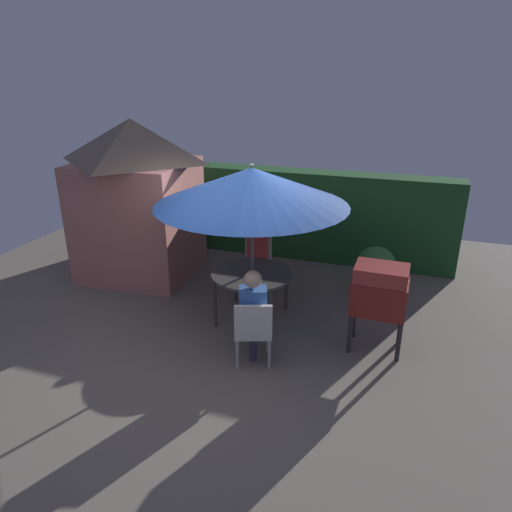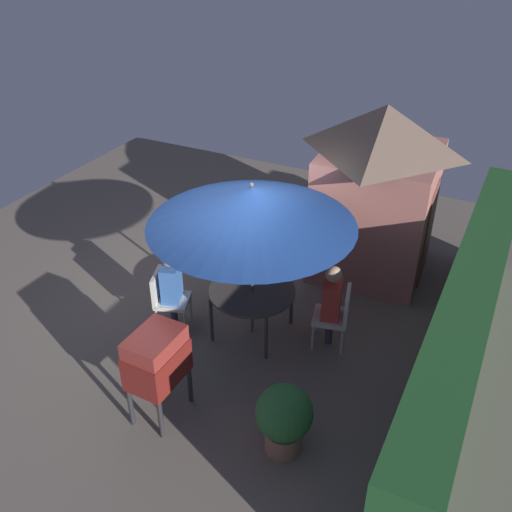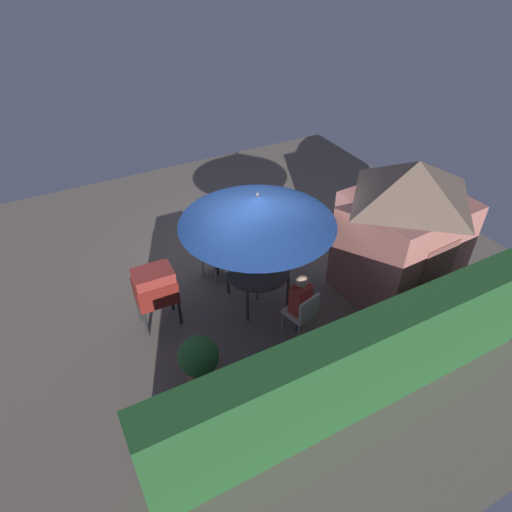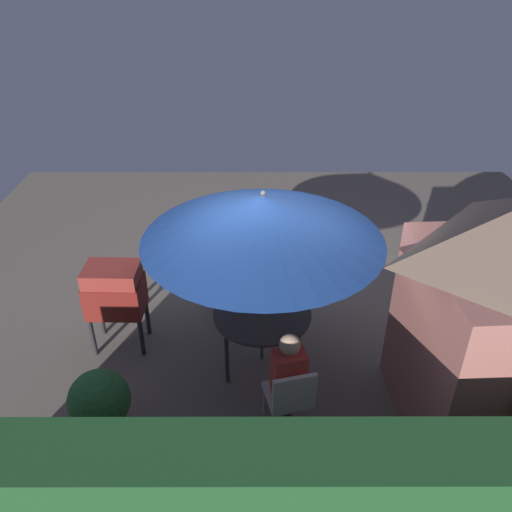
# 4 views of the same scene
# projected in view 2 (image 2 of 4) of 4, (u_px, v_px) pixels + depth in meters

# --- Properties ---
(ground_plane) EXTENTS (11.00, 11.00, 0.00)m
(ground_plane) POSITION_uv_depth(u_px,v_px,m) (214.00, 310.00, 8.70)
(ground_plane) COLOR #6B6056
(hedge_backdrop) EXTENTS (6.42, 0.55, 1.72)m
(hedge_backdrop) POSITION_uv_depth(u_px,v_px,m) (462.00, 332.00, 6.92)
(hedge_backdrop) COLOR #1E4C23
(hedge_backdrop) RESTS_ON ground
(garden_shed) EXTENTS (2.08, 1.94, 2.77)m
(garden_shed) POSITION_uv_depth(u_px,v_px,m) (378.00, 189.00, 9.01)
(garden_shed) COLOR #B26B60
(garden_shed) RESTS_ON ground
(patio_table) EXTENTS (1.20, 1.20, 0.73)m
(patio_table) POSITION_uv_depth(u_px,v_px,m) (252.00, 293.00, 7.91)
(patio_table) COLOR #47423D
(patio_table) RESTS_ON ground
(patio_umbrella) EXTENTS (2.71, 2.71, 2.34)m
(patio_umbrella) POSITION_uv_depth(u_px,v_px,m) (252.00, 206.00, 7.19)
(patio_umbrella) COLOR #4C4C51
(patio_umbrella) RESTS_ON ground
(bbq_grill) EXTENTS (0.71, 0.52, 1.20)m
(bbq_grill) POSITION_uv_depth(u_px,v_px,m) (157.00, 359.00, 6.53)
(bbq_grill) COLOR maroon
(bbq_grill) RESTS_ON ground
(chair_near_shed) EXTENTS (0.56, 0.56, 0.90)m
(chair_near_shed) POSITION_uv_depth(u_px,v_px,m) (337.00, 314.00, 7.77)
(chair_near_shed) COLOR silver
(chair_near_shed) RESTS_ON ground
(chair_far_side) EXTENTS (0.59, 0.59, 0.90)m
(chair_far_side) POSITION_uv_depth(u_px,v_px,m) (167.00, 296.00, 8.12)
(chair_far_side) COLOR silver
(chair_far_side) RESTS_ON ground
(potted_plant_by_shed) EXTENTS (0.64, 0.64, 0.89)m
(potted_plant_by_shed) POSITION_uv_depth(u_px,v_px,m) (284.00, 417.00, 6.26)
(potted_plant_by_shed) COLOR #936651
(potted_plant_by_shed) RESTS_ON ground
(person_in_red) EXTENTS (0.39, 0.31, 1.26)m
(person_in_red) POSITION_uv_depth(u_px,v_px,m) (332.00, 297.00, 7.65)
(person_in_red) COLOR #CC3D33
(person_in_red) RESTS_ON ground
(person_in_blue) EXTENTS (0.40, 0.34, 1.26)m
(person_in_blue) POSITION_uv_depth(u_px,v_px,m) (171.00, 281.00, 7.97)
(person_in_blue) COLOR #3866B2
(person_in_blue) RESTS_ON ground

